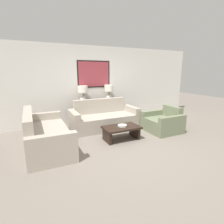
% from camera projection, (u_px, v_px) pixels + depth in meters
% --- Properties ---
extents(ground_plane, '(20.00, 20.00, 0.00)m').
position_uv_depth(ground_plane, '(127.00, 145.00, 4.38)').
color(ground_plane, slate).
extents(back_wall, '(8.26, 0.12, 2.65)m').
position_uv_depth(back_wall, '(94.00, 85.00, 6.21)').
color(back_wall, silver).
rests_on(back_wall, ground_plane).
extents(console_table, '(1.46, 0.35, 0.74)m').
position_uv_depth(console_table, '(97.00, 112.00, 6.20)').
color(console_table, '#332319').
rests_on(console_table, ground_plane).
extents(table_lamp_left, '(0.33, 0.33, 0.59)m').
position_uv_depth(table_lamp_left, '(83.00, 92.00, 5.83)').
color(table_lamp_left, silver).
rests_on(table_lamp_left, console_table).
extents(table_lamp_right, '(0.33, 0.33, 0.59)m').
position_uv_depth(table_lamp_right, '(109.00, 91.00, 6.23)').
color(table_lamp_right, silver).
rests_on(table_lamp_right, console_table).
extents(couch_by_back_wall, '(2.13, 0.95, 0.91)m').
position_uv_depth(couch_by_back_wall, '(104.00, 119.00, 5.63)').
color(couch_by_back_wall, '#ADA393').
rests_on(couch_by_back_wall, ground_plane).
extents(couch_by_side, '(0.95, 2.13, 0.91)m').
position_uv_depth(couch_by_side, '(45.00, 135.00, 4.16)').
color(couch_by_side, '#ADA393').
rests_on(couch_by_side, ground_plane).
extents(coffee_table, '(0.97, 0.59, 0.36)m').
position_uv_depth(coffee_table, '(121.00, 130.00, 4.66)').
color(coffee_table, black).
rests_on(coffee_table, ground_plane).
extents(decorative_bowl, '(0.24, 0.24, 0.04)m').
position_uv_depth(decorative_bowl, '(122.00, 126.00, 4.65)').
color(decorative_bowl, beige).
rests_on(decorative_bowl, coffee_table).
extents(armchair_near_back_wall, '(0.93, 0.97, 0.75)m').
position_uv_depth(armchair_near_back_wall, '(163.00, 123.00, 5.33)').
color(armchair_near_back_wall, '#707A5B').
rests_on(armchair_near_back_wall, ground_plane).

